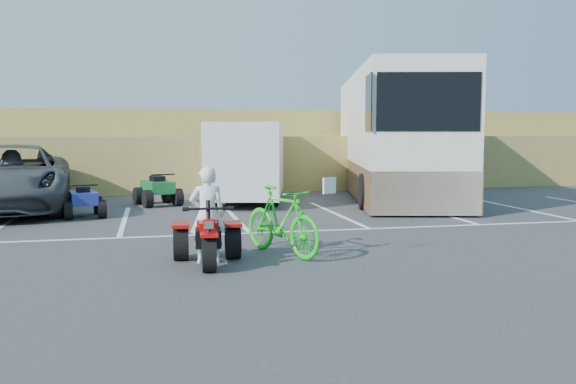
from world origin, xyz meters
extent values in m
plane|color=#37373A|center=(0.00, 0.00, 0.00)|extent=(100.00, 100.00, 0.00)
cube|color=white|center=(-5.40, 5.00, 0.00)|extent=(0.12, 5.00, 0.01)
cube|color=white|center=(-2.70, 5.00, 0.00)|extent=(0.12, 5.00, 0.01)
cube|color=white|center=(0.00, 5.00, 0.00)|extent=(0.12, 5.00, 0.01)
cube|color=white|center=(2.70, 5.00, 0.00)|extent=(0.12, 5.00, 0.01)
cube|color=white|center=(5.40, 5.00, 0.00)|extent=(0.12, 5.00, 0.01)
cube|color=white|center=(8.10, 5.00, 0.00)|extent=(0.12, 5.00, 0.01)
cube|color=white|center=(0.00, 2.40, 0.00)|extent=(28.00, 0.12, 0.01)
cube|color=olive|center=(0.00, 14.00, 1.00)|extent=(40.00, 6.00, 2.00)
cube|color=olive|center=(0.00, 17.50, 2.00)|extent=(40.00, 4.00, 2.20)
imported|color=white|center=(-1.14, -0.35, 0.80)|extent=(0.60, 0.41, 1.59)
imported|color=#14BF19|center=(0.18, 0.02, 0.60)|extent=(1.39, 2.05, 1.21)
imported|color=#3E4245|center=(-5.81, 7.54, 0.90)|extent=(3.70, 6.79, 1.81)
cube|color=silver|center=(0.90, 8.40, 1.34)|extent=(3.23, 5.54, 2.17)
cylinder|color=black|center=(0.90, 8.40, 0.30)|extent=(2.00, 1.03, 0.61)
cube|color=silver|center=(6.00, 9.16, 2.06)|extent=(5.33, 11.49, 4.01)
cube|color=brown|center=(6.00, 9.16, 0.61)|extent=(5.38, 11.50, 1.11)
cube|color=black|center=(4.68, 3.72, 2.90)|extent=(2.50, 0.62, 1.45)
camera|label=1|loc=(-2.01, -10.30, 2.15)|focal=38.00mm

